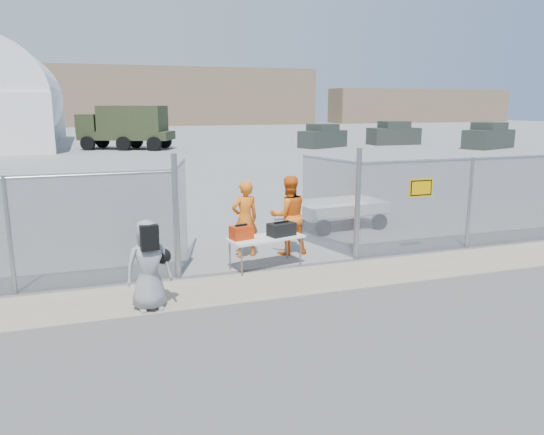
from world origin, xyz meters
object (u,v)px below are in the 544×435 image
object	(u,v)px
security_worker_right	(289,215)
visitor	(148,265)
folding_table	(266,252)
security_worker_left	(245,219)
utility_trailer	(338,213)

from	to	relation	value
security_worker_right	visitor	xyz separation A→B (m)	(-3.43, -2.44, -0.14)
folding_table	security_worker_left	bearing A→B (deg)	89.17
visitor	utility_trailer	size ratio (longest dim) A/B	0.48
security_worker_right	utility_trailer	xyz separation A→B (m)	(2.28, 2.08, -0.52)
security_worker_right	utility_trailer	size ratio (longest dim) A/B	0.56
security_worker_left	visitor	distance (m)	3.47
security_worker_right	visitor	size ratio (longest dim) A/B	1.17
folding_table	visitor	bearing A→B (deg)	-160.73
visitor	utility_trailer	xyz separation A→B (m)	(5.71, 4.52, -0.38)
folding_table	security_worker_left	distance (m)	1.10
folding_table	security_worker_right	size ratio (longest dim) A/B	0.87
security_worker_right	visitor	world-z (taller)	security_worker_right
visitor	security_worker_right	bearing A→B (deg)	28.99
folding_table	utility_trailer	xyz separation A→B (m)	(3.12, 2.95, 0.06)
folding_table	utility_trailer	bearing A→B (deg)	31.39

